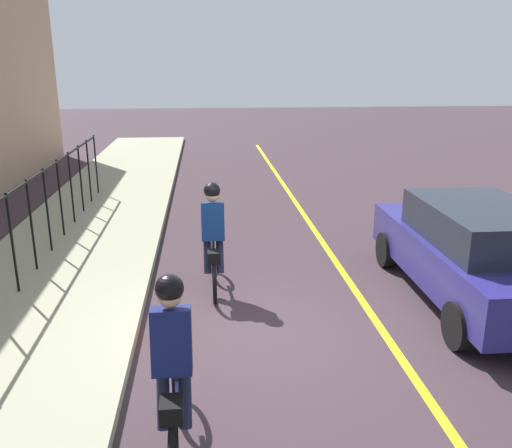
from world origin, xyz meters
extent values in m
plane|color=#392B31|center=(0.00, 0.00, 0.00)|extent=(80.00, 80.00, 0.00)
cube|color=yellow|center=(0.00, -1.60, 0.00)|extent=(36.00, 0.12, 0.01)
cube|color=gray|center=(0.00, 3.40, 0.07)|extent=(40.00, 3.20, 0.15)
cylinder|color=black|center=(1.49, 3.80, 0.95)|extent=(0.04, 0.04, 1.60)
cylinder|color=black|center=(2.46, 3.80, 0.95)|extent=(0.04, 0.04, 1.60)
cylinder|color=black|center=(3.43, 3.80, 0.95)|extent=(0.04, 0.04, 1.60)
cylinder|color=black|center=(4.40, 3.80, 0.95)|extent=(0.04, 0.04, 1.60)
cylinder|color=black|center=(5.37, 3.80, 0.95)|extent=(0.04, 0.04, 1.60)
cylinder|color=black|center=(6.34, 3.80, 0.95)|extent=(0.04, 0.04, 1.60)
cylinder|color=black|center=(7.31, 3.80, 0.95)|extent=(0.04, 0.04, 1.60)
cylinder|color=black|center=(8.28, 3.80, 0.95)|extent=(0.04, 0.04, 1.60)
torus|color=black|center=(2.13, 0.72, 0.33)|extent=(0.66, 0.06, 0.66)
torus|color=black|center=(1.08, 0.72, 0.33)|extent=(0.66, 0.06, 0.66)
cube|color=black|center=(1.61, 0.72, 0.58)|extent=(0.93, 0.04, 0.24)
cylinder|color=black|center=(1.46, 0.72, 0.73)|extent=(0.03, 0.03, 0.35)
cube|color=navy|center=(1.51, 0.72, 1.21)|extent=(0.34, 0.36, 0.63)
sphere|color=tan|center=(1.56, 0.72, 1.62)|extent=(0.22, 0.22, 0.22)
sphere|color=black|center=(1.56, 0.72, 1.70)|extent=(0.26, 0.26, 0.26)
cylinder|color=#191E38|center=(1.49, 0.82, 0.68)|extent=(0.34, 0.12, 0.65)
cylinder|color=#191E38|center=(1.49, 0.62, 0.68)|extent=(0.34, 0.12, 0.65)
cube|color=black|center=(1.13, 0.72, 0.75)|extent=(0.24, 0.20, 0.18)
torus|color=black|center=(-1.64, 1.16, 0.33)|extent=(0.66, 0.06, 0.66)
cube|color=black|center=(-2.17, 1.16, 0.58)|extent=(0.93, 0.04, 0.24)
cylinder|color=black|center=(-2.32, 1.16, 0.73)|extent=(0.03, 0.03, 0.35)
cube|color=#121B54|center=(-2.27, 1.16, 1.21)|extent=(0.34, 0.36, 0.63)
sphere|color=tan|center=(-2.22, 1.16, 1.62)|extent=(0.22, 0.22, 0.22)
sphere|color=black|center=(-2.22, 1.16, 1.70)|extent=(0.26, 0.26, 0.26)
cylinder|color=#191E38|center=(-2.29, 1.26, 0.68)|extent=(0.34, 0.12, 0.65)
cylinder|color=#191E38|center=(-2.29, 1.06, 0.68)|extent=(0.34, 0.12, 0.65)
cube|color=black|center=(-2.64, 1.16, 0.75)|extent=(0.24, 0.20, 0.18)
cube|color=navy|center=(0.87, -3.29, 0.67)|extent=(4.43, 1.86, 0.70)
cube|color=#1E232D|center=(0.67, -3.29, 1.30)|extent=(2.49, 1.62, 0.56)
cylinder|color=black|center=(2.37, -2.47, 0.32)|extent=(0.64, 0.23, 0.64)
cylinder|color=black|center=(2.35, -4.17, 0.32)|extent=(0.64, 0.23, 0.64)
cylinder|color=black|center=(-0.62, -2.42, 0.32)|extent=(0.64, 0.23, 0.64)
cone|color=#EA5A02|center=(-0.02, 1.42, 0.26)|extent=(0.36, 0.36, 0.52)
camera|label=1|loc=(-6.63, 0.82, 3.59)|focal=37.56mm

